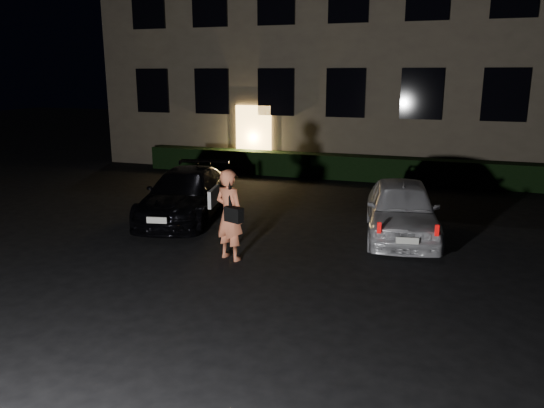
% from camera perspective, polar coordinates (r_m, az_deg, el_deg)
% --- Properties ---
extents(ground, '(80.00, 80.00, 0.00)m').
position_cam_1_polar(ground, '(9.54, -5.58, -8.86)').
color(ground, black).
rests_on(ground, ground).
extents(building, '(20.00, 8.11, 12.00)m').
position_cam_1_polar(building, '(23.39, 10.22, 19.37)').
color(building, brown).
rests_on(building, ground).
extents(hedge, '(15.00, 0.70, 0.85)m').
position_cam_1_polar(hedge, '(19.14, 7.43, 3.98)').
color(hedge, black).
rests_on(hedge, ground).
extents(sedan, '(2.57, 4.57, 1.25)m').
position_cam_1_polar(sedan, '(13.93, -9.27, 1.04)').
color(sedan, black).
rests_on(sedan, ground).
extents(hatch, '(2.15, 4.07, 1.32)m').
position_cam_1_polar(hatch, '(12.49, 13.76, -0.51)').
color(hatch, silver).
rests_on(hatch, ground).
extents(man, '(0.79, 0.67, 1.86)m').
position_cam_1_polar(man, '(10.62, -4.56, -1.14)').
color(man, '#FF8459').
rests_on(man, ground).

